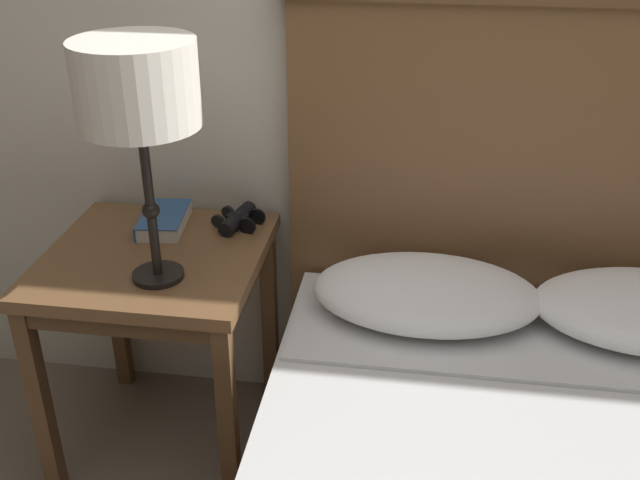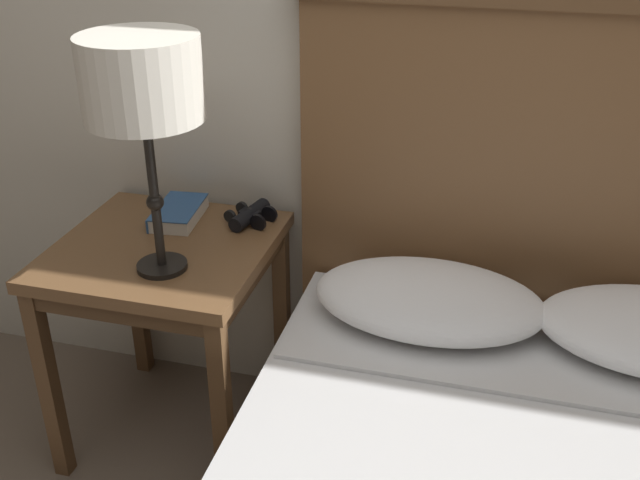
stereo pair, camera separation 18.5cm
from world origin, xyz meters
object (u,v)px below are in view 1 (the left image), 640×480
Objects in this scene: nightstand at (156,281)px; book_on_nightstand at (163,220)px; binoculars_pair at (238,219)px; table_lamp at (137,89)px.

nightstand is 0.19m from book_on_nightstand.
binoculars_pair reaches higher than book_on_nightstand.
table_lamp is 0.57m from binoculars_pair.
nightstand is at bearing 115.60° from table_lamp.
nightstand is 1.10× the size of table_lamp.
binoculars_pair is (0.21, 0.04, 0.00)m from book_on_nightstand.
binoculars_pair is at bearing 67.78° from table_lamp.
nightstand is 0.29m from binoculars_pair.
table_lamp is at bearing -64.40° from nightstand.
binoculars_pair reaches higher than nightstand.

